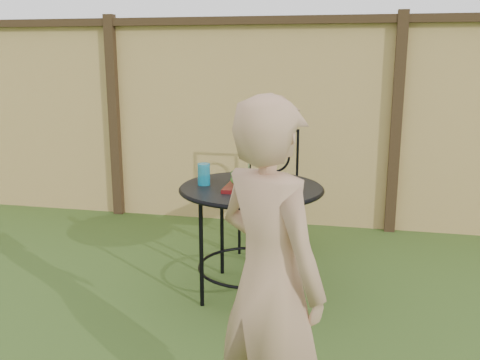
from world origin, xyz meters
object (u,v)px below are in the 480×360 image
at_px(salad_plate, 247,188).
at_px(diner, 270,281).
at_px(patio_chair, 270,186).
at_px(patio_table, 251,207).

bearing_deg(salad_plate, diner, -74.91).
relative_size(patio_chair, salad_plate, 3.52).
height_order(patio_table, patio_chair, patio_chair).
distance_m(patio_chair, diner, 2.33).
bearing_deg(salad_plate, patio_table, 83.75).
bearing_deg(diner, patio_table, -38.81).
bearing_deg(patio_table, patio_chair, 91.36).
relative_size(patio_table, patio_chair, 0.97).
relative_size(patio_chair, diner, 0.67).
bearing_deg(diner, patio_chair, -43.70).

